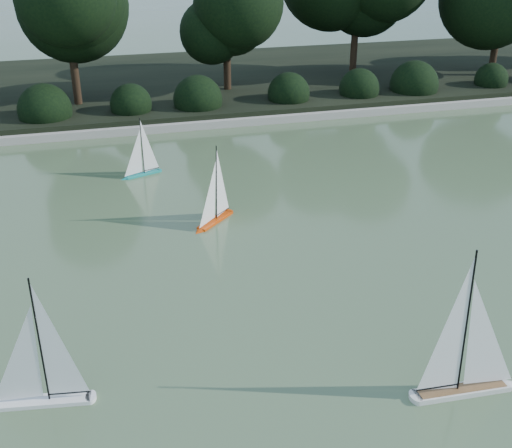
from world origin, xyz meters
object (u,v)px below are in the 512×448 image
Objects in this scene: sailboat_white_a at (33,384)px; sailboat_teal at (139,166)px; sailboat_orange at (212,211)px; sailboat_white_b at (473,370)px.

sailboat_teal is (1.74, 6.28, -0.06)m from sailboat_white_a.
sailboat_white_a is 4.64m from sailboat_orange.
sailboat_white_b reaches higher than sailboat_white_a.
sailboat_orange is at bearing 110.60° from sailboat_white_b.
sailboat_white_a is at bearing -125.14° from sailboat_orange.
sailboat_white_a reaches higher than sailboat_orange.
sailboat_white_b is at bearing -12.90° from sailboat_white_a.
sailboat_white_a is 4.60m from sailboat_white_b.
sailboat_teal is at bearing 110.60° from sailboat_white_b.
sailboat_white_b is 1.28× the size of sailboat_orange.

